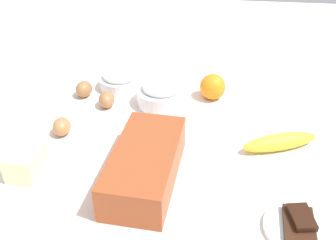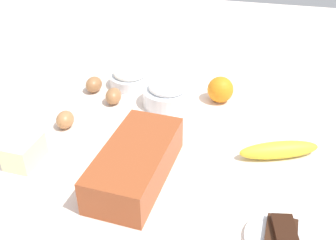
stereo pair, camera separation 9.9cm
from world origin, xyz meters
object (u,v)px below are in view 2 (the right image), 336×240
flour_bowl (130,77)px  egg_near_butter (113,96)px  sugar_bowl (168,93)px  orange_fruit (220,90)px  loaf_pan (136,162)px  butter_block (24,152)px  chocolate_plate (281,238)px  banana (279,150)px  egg_beside_bowl (65,120)px  egg_loose (94,84)px

flour_bowl → egg_near_butter: flour_bowl is taller
sugar_bowl → orange_fruit: (0.05, -0.14, 0.00)m
flour_bowl → sugar_bowl: bearing=-120.1°
flour_bowl → sugar_bowl: (-0.08, -0.14, 0.01)m
egg_near_butter → flour_bowl: bearing=-6.0°
orange_fruit → egg_near_butter: (-0.08, 0.29, -0.01)m
loaf_pan → butter_block: (-0.01, 0.26, -0.01)m
chocolate_plate → sugar_bowl: bearing=36.4°
banana → egg_beside_bowl: egg_beside_bowl is taller
sugar_bowl → egg_beside_bowl: (-0.18, 0.23, -0.01)m
banana → egg_loose: bearing=70.4°
orange_fruit → egg_beside_bowl: size_ratio=1.33×
loaf_pan → orange_fruit: size_ratio=3.86×
egg_near_butter → egg_beside_bowl: (-0.15, 0.08, -0.00)m
egg_loose → egg_near_butter: bearing=-122.1°
flour_bowl → egg_beside_bowl: size_ratio=2.22×
orange_fruit → flour_bowl: bearing=84.0°
egg_near_butter → chocolate_plate: size_ratio=0.46×
orange_fruit → egg_loose: bearing=95.0°
loaf_pan → egg_beside_bowl: bearing=62.9°
flour_bowl → egg_beside_bowl: bearing=160.9°
egg_loose → chocolate_plate: 0.71m
banana → chocolate_plate: (-0.25, -0.01, -0.01)m
egg_loose → chocolate_plate: bearing=-129.2°
orange_fruit → egg_loose: orange_fruit is taller
banana → sugar_bowl: bearing=60.5°
sugar_bowl → egg_beside_bowl: 0.29m
butter_block → egg_near_butter: (0.30, -0.10, -0.01)m
loaf_pan → egg_near_butter: loaf_pan is taller
sugar_bowl → butter_block: sugar_bowl is taller
egg_near_butter → egg_beside_bowl: bearing=151.9°
sugar_bowl → egg_loose: 0.23m
butter_block → egg_loose: 0.35m
butter_block → egg_beside_bowl: size_ratio=1.61×
flour_bowl → chocolate_plate: bearing=-138.2°
flour_bowl → egg_near_butter: bearing=174.0°
egg_near_butter → chocolate_plate: bearing=-130.3°
egg_loose → loaf_pan: bearing=-144.6°
loaf_pan → sugar_bowl: 0.32m
banana → egg_beside_bowl: size_ratio=3.39×
flour_bowl → butter_block: (-0.41, 0.11, 0.00)m
banana → egg_near_butter: 0.48m
butter_block → chocolate_plate: (-0.10, -0.57, -0.02)m
banana → orange_fruit: bearing=36.5°
egg_near_butter → egg_loose: bearing=57.9°
loaf_pan → egg_beside_bowl: loaf_pan is taller
banana → egg_loose: (0.19, 0.54, 0.00)m
flour_bowl → sugar_bowl: size_ratio=0.89×
flour_bowl → banana: (-0.26, -0.45, -0.01)m
sugar_bowl → chocolate_plate: (-0.43, -0.32, -0.02)m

